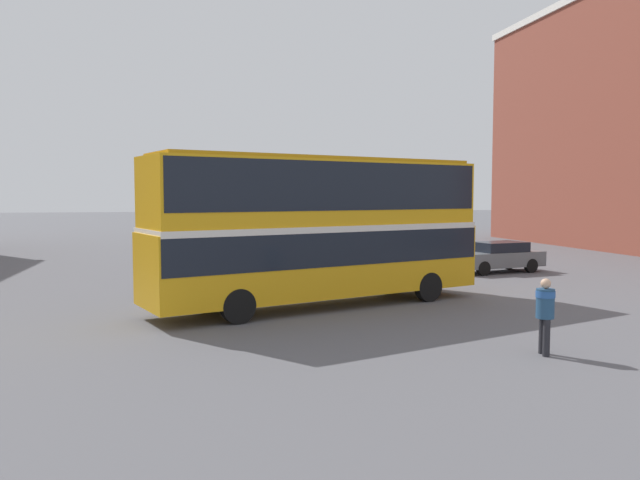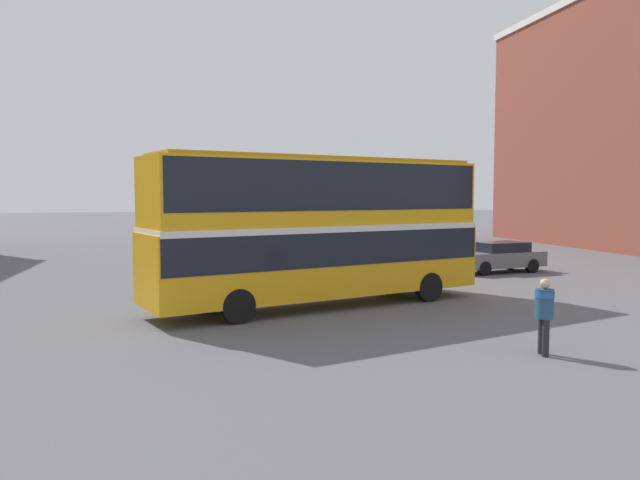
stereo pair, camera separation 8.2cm
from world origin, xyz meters
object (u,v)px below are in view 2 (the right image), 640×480
object	(u,v)px
double_decker_bus	(320,222)
parked_car_kerb_far	(199,243)
parked_car_side_street	(411,248)
pedestrian_foreground	(544,308)
parked_car_kerb_near	(498,257)

from	to	relation	value
double_decker_bus	parked_car_kerb_far	bearing A→B (deg)	82.10
parked_car_kerb_far	parked_car_side_street	world-z (taller)	parked_car_kerb_far
parked_car_kerb_far	parked_car_side_street	xyz separation A→B (m)	(11.18, -5.40, -0.06)
double_decker_bus	pedestrian_foreground	size ratio (longest dim) A/B	6.62
parked_car_kerb_near	parked_car_side_street	bearing A→B (deg)	-75.77
double_decker_bus	pedestrian_foreground	bearing A→B (deg)	-82.28
pedestrian_foreground	parked_car_kerb_near	world-z (taller)	pedestrian_foreground
pedestrian_foreground	parked_car_kerb_far	xyz separation A→B (m)	(-7.12, 24.68, -0.25)
double_decker_bus	parked_car_kerb_far	xyz separation A→B (m)	(-3.49, 17.51, -1.94)
double_decker_bus	parked_car_side_street	xyz separation A→B (m)	(7.70, 12.12, -2.00)
pedestrian_foreground	parked_car_side_street	xyz separation A→B (m)	(4.07, 19.28, -0.32)
parked_car_kerb_near	parked_car_side_street	distance (m)	5.62
parked_car_kerb_near	parked_car_kerb_far	distance (m)	17.16
double_decker_bus	parked_car_side_street	distance (m)	14.49
pedestrian_foreground	parked_car_kerb_near	bearing A→B (deg)	-101.65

